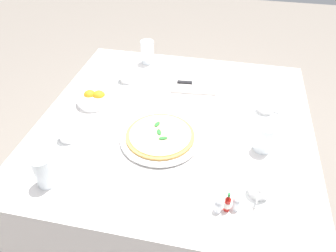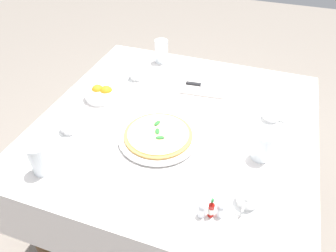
{
  "view_description": "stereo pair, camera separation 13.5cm",
  "coord_description": "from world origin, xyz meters",
  "px_view_note": "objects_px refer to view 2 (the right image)",
  "views": [
    {
      "loc": [
        0.2,
        -1.08,
        1.62
      ],
      "look_at": [
        -0.02,
        -0.07,
        0.76
      ],
      "focal_mm": 34.24,
      "sensor_mm": 36.0,
      "label": 1
    },
    {
      "loc": [
        0.33,
        -1.05,
        1.62
      ],
      "look_at": [
        -0.02,
        -0.07,
        0.76
      ],
      "focal_mm": 34.24,
      "sensor_mm": 36.0,
      "label": 2
    }
  ],
  "objects_px": {
    "coffee_cup_near_right": "(137,74)",
    "hot_sauce_bottle": "(211,209)",
    "water_glass_center_back": "(40,160)",
    "pepper_shaker": "(202,211)",
    "salt_shaker": "(220,211)",
    "napkin_folded": "(203,88)",
    "dinner_knife": "(203,85)",
    "coffee_cup_back_corner": "(272,114)",
    "coffee_cup_near_left": "(248,198)",
    "pizza_plate": "(158,137)",
    "citrus_bowl": "(101,93)",
    "pizza": "(158,134)",
    "water_glass_right_edge": "(262,148)",
    "coffee_cup_far_right": "(70,126)",
    "water_glass_far_left": "(161,52)"
  },
  "relations": [
    {
      "from": "coffee_cup_back_corner",
      "to": "citrus_bowl",
      "type": "distance_m",
      "value": 0.79
    },
    {
      "from": "water_glass_right_edge",
      "to": "dinner_knife",
      "type": "height_order",
      "value": "water_glass_right_edge"
    },
    {
      "from": "pizza_plate",
      "to": "citrus_bowl",
      "type": "bearing_deg",
      "value": 152.67
    },
    {
      "from": "salt_shaker",
      "to": "pepper_shaker",
      "type": "distance_m",
      "value": 0.06
    },
    {
      "from": "pizza_plate",
      "to": "citrus_bowl",
      "type": "distance_m",
      "value": 0.41
    },
    {
      "from": "pizza_plate",
      "to": "pepper_shaker",
      "type": "bearing_deg",
      "value": -48.77
    },
    {
      "from": "dinner_knife",
      "to": "water_glass_center_back",
      "type": "bearing_deg",
      "value": -125.42
    },
    {
      "from": "coffee_cup_far_right",
      "to": "salt_shaker",
      "type": "height_order",
      "value": "coffee_cup_far_right"
    },
    {
      "from": "coffee_cup_near_right",
      "to": "pepper_shaker",
      "type": "height_order",
      "value": "coffee_cup_near_right"
    },
    {
      "from": "hot_sauce_bottle",
      "to": "pepper_shaker",
      "type": "relative_size",
      "value": 1.48
    },
    {
      "from": "pizza",
      "to": "pepper_shaker",
      "type": "distance_m",
      "value": 0.4
    },
    {
      "from": "hot_sauce_bottle",
      "to": "pepper_shaker",
      "type": "distance_m",
      "value": 0.03
    },
    {
      "from": "coffee_cup_near_right",
      "to": "hot_sauce_bottle",
      "type": "relative_size",
      "value": 1.57
    },
    {
      "from": "water_glass_center_back",
      "to": "pepper_shaker",
      "type": "relative_size",
      "value": 2.15
    },
    {
      "from": "salt_shaker",
      "to": "coffee_cup_back_corner",
      "type": "bearing_deg",
      "value": 79.3
    },
    {
      "from": "coffee_cup_near_left",
      "to": "pepper_shaker",
      "type": "relative_size",
      "value": 2.35
    },
    {
      "from": "salt_shaker",
      "to": "pepper_shaker",
      "type": "height_order",
      "value": "same"
    },
    {
      "from": "pizza",
      "to": "salt_shaker",
      "type": "xyz_separation_m",
      "value": [
        0.32,
        -0.28,
        0.0
      ]
    },
    {
      "from": "coffee_cup_near_left",
      "to": "water_glass_right_edge",
      "type": "xyz_separation_m",
      "value": [
        0.01,
        0.23,
        0.02
      ]
    },
    {
      "from": "coffee_cup_near_left",
      "to": "hot_sauce_bottle",
      "type": "bearing_deg",
      "value": -139.45
    },
    {
      "from": "coffee_cup_near_left",
      "to": "coffee_cup_far_right",
      "type": "bearing_deg",
      "value": 170.6
    },
    {
      "from": "water_glass_center_back",
      "to": "dinner_knife",
      "type": "distance_m",
      "value": 0.84
    },
    {
      "from": "water_glass_right_edge",
      "to": "dinner_knife",
      "type": "distance_m",
      "value": 0.51
    },
    {
      "from": "coffee_cup_back_corner",
      "to": "pepper_shaker",
      "type": "xyz_separation_m",
      "value": [
        -0.16,
        -0.58,
        -0.0
      ]
    },
    {
      "from": "dinner_knife",
      "to": "hot_sauce_bottle",
      "type": "distance_m",
      "value": 0.74
    },
    {
      "from": "coffee_cup_back_corner",
      "to": "citrus_bowl",
      "type": "relative_size",
      "value": 0.88
    },
    {
      "from": "dinner_knife",
      "to": "hot_sauce_bottle",
      "type": "height_order",
      "value": "hot_sauce_bottle"
    },
    {
      "from": "water_glass_far_left",
      "to": "salt_shaker",
      "type": "xyz_separation_m",
      "value": [
        0.53,
        -0.9,
        -0.03
      ]
    },
    {
      "from": "pizza_plate",
      "to": "coffee_cup_back_corner",
      "type": "relative_size",
      "value": 2.47
    },
    {
      "from": "hot_sauce_bottle",
      "to": "napkin_folded",
      "type": "bearing_deg",
      "value": 106.62
    },
    {
      "from": "coffee_cup_near_right",
      "to": "hot_sauce_bottle",
      "type": "height_order",
      "value": "hot_sauce_bottle"
    },
    {
      "from": "salt_shaker",
      "to": "pizza_plate",
      "type": "bearing_deg",
      "value": 138.78
    },
    {
      "from": "coffee_cup_far_right",
      "to": "salt_shaker",
      "type": "distance_m",
      "value": 0.71
    },
    {
      "from": "coffee_cup_back_corner",
      "to": "salt_shaker",
      "type": "relative_size",
      "value": 2.36
    },
    {
      "from": "dinner_knife",
      "to": "salt_shaker",
      "type": "bearing_deg",
      "value": -76.7
    },
    {
      "from": "coffee_cup_near_left",
      "to": "napkin_folded",
      "type": "bearing_deg",
      "value": 116.83
    },
    {
      "from": "coffee_cup_near_right",
      "to": "citrus_bowl",
      "type": "distance_m",
      "value": 0.23
    },
    {
      "from": "coffee_cup_back_corner",
      "to": "citrus_bowl",
      "type": "height_order",
      "value": "citrus_bowl"
    },
    {
      "from": "water_glass_right_edge",
      "to": "hot_sauce_bottle",
      "type": "xyz_separation_m",
      "value": [
        -0.12,
        -0.32,
        -0.02
      ]
    },
    {
      "from": "hot_sauce_bottle",
      "to": "coffee_cup_far_right",
      "type": "bearing_deg",
      "value": 161.96
    },
    {
      "from": "coffee_cup_back_corner",
      "to": "coffee_cup_far_right",
      "type": "relative_size",
      "value": 1.02
    },
    {
      "from": "coffee_cup_far_right",
      "to": "salt_shaker",
      "type": "relative_size",
      "value": 2.31
    },
    {
      "from": "water_glass_center_back",
      "to": "hot_sauce_bottle",
      "type": "relative_size",
      "value": 1.46
    },
    {
      "from": "coffee_cup_back_corner",
      "to": "salt_shaker",
      "type": "xyz_separation_m",
      "value": [
        -0.11,
        -0.56,
        -0.0
      ]
    },
    {
      "from": "coffee_cup_far_right",
      "to": "pepper_shaker",
      "type": "xyz_separation_m",
      "value": [
        0.63,
        -0.22,
        -0.0
      ]
    },
    {
      "from": "napkin_folded",
      "to": "dinner_knife",
      "type": "relative_size",
      "value": 1.18
    },
    {
      "from": "hot_sauce_bottle",
      "to": "coffee_cup_near_right",
      "type": "bearing_deg",
      "value": 128.92
    },
    {
      "from": "pizza",
      "to": "napkin_folded",
      "type": "xyz_separation_m",
      "value": [
        0.08,
        0.42,
        -0.01
      ]
    },
    {
      "from": "salt_shaker",
      "to": "citrus_bowl",
      "type": "bearing_deg",
      "value": 145.61
    },
    {
      "from": "coffee_cup_near_left",
      "to": "water_glass_right_edge",
      "type": "height_order",
      "value": "water_glass_right_edge"
    }
  ]
}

